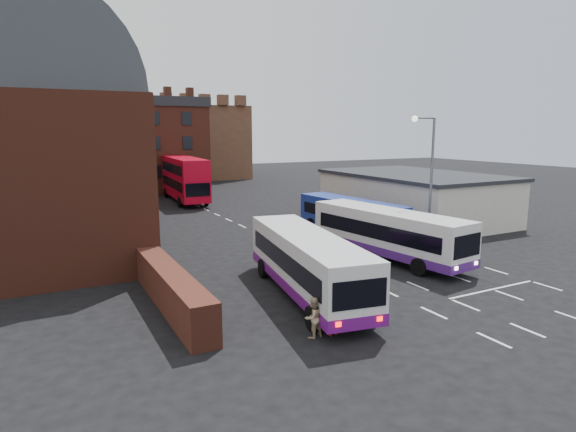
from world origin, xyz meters
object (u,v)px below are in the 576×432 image
bus_white_outbound (307,260)px  bus_blue (351,215)px  bus_white_inbound (388,230)px  pedestrian_beige (313,318)px  pedestrian_red (333,318)px  street_lamp (428,170)px  bus_red_double (185,178)px

bus_white_outbound → bus_blue: bus_white_outbound is taller
bus_white_inbound → pedestrian_beige: bearing=30.5°
bus_white_inbound → pedestrian_beige: (-10.20, -7.97, -1.01)m
bus_white_outbound → pedestrian_red: bearing=-98.1°
bus_white_inbound → pedestrian_red: bus_white_inbound is taller
pedestrian_red → street_lamp: bearing=-157.5°
bus_blue → bus_red_double: size_ratio=0.82×
bus_white_outbound → street_lamp: size_ratio=1.28×
bus_white_inbound → bus_blue: bearing=-113.4°
bus_red_double → pedestrian_red: size_ratio=8.76×
bus_white_inbound → street_lamp: (4.18, 1.10, 3.60)m
bus_blue → pedestrian_red: 18.69m
bus_white_outbound → pedestrian_beige: size_ratio=7.04×
bus_white_outbound → bus_white_inbound: (7.98, 3.65, 0.02)m
street_lamp → pedestrian_red: size_ratio=6.20×
bus_red_double → pedestrian_beige: bearing=85.1°
bus_red_double → bus_white_inbound: bearing=101.9°
bus_red_double → pedestrian_red: bus_red_double is taller
street_lamp → pedestrian_beige: size_ratio=5.48×
bus_white_outbound → bus_blue: size_ratio=1.10×
pedestrian_red → pedestrian_beige: 0.83m
pedestrian_beige → bus_white_inbound: bearing=-154.1°
bus_white_inbound → bus_red_double: (-4.38, 30.47, 0.83)m
bus_white_outbound → pedestrian_red: (-1.43, -4.53, -1.09)m
street_lamp → pedestrian_beige: 17.62m
street_lamp → pedestrian_red: 17.12m
pedestrian_red → pedestrian_beige: bearing=-26.3°
pedestrian_red → pedestrian_beige: size_ratio=0.88×
bus_blue → street_lamp: size_ratio=1.16×
pedestrian_beige → bus_red_double: bearing=-110.7°
street_lamp → pedestrian_red: (-13.59, -9.27, -4.70)m
street_lamp → pedestrian_beige: street_lamp is taller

